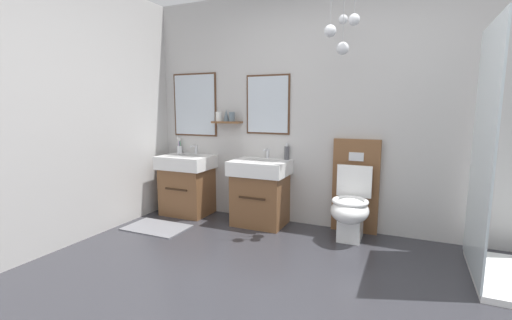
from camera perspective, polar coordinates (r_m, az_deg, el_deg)
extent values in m
cube|color=#2D2D33|center=(2.54, 4.57, -24.29)|extent=(5.98, 4.94, 0.10)
cube|color=#B7B5B2|center=(3.89, 13.83, 7.87)|extent=(4.78, 0.12, 2.59)
cube|color=#4C301E|center=(4.53, -9.95, 8.86)|extent=(0.62, 0.02, 0.78)
cube|color=silver|center=(4.52, -10.03, 8.86)|extent=(0.58, 0.01, 0.74)
cube|color=#4C301E|center=(4.06, 1.95, 9.03)|extent=(0.53, 0.02, 0.68)
cube|color=silver|center=(4.05, 1.89, 9.03)|extent=(0.49, 0.01, 0.64)
cube|color=brown|center=(4.21, -4.78, 6.17)|extent=(0.36, 0.14, 0.02)
cylinder|color=white|center=(4.25, -6.11, 7.09)|extent=(0.07, 0.07, 0.11)
cone|color=slate|center=(4.22, -4.88, 7.29)|extent=(0.07, 0.07, 0.14)
cylinder|color=slate|center=(4.16, -3.97, 7.08)|extent=(0.07, 0.07, 0.11)
sphere|color=silver|center=(3.72, 14.07, 21.40)|extent=(0.09, 0.09, 0.09)
cylinder|color=gray|center=(3.62, 14.20, 23.26)|extent=(0.01, 0.01, 0.66)
sphere|color=silver|center=(3.54, 13.97, 17.29)|extent=(0.12, 0.12, 0.12)
sphere|color=silver|center=(3.50, 15.75, 21.22)|extent=(0.10, 0.10, 0.10)
sphere|color=silver|center=(3.42, 12.03, 19.94)|extent=(0.11, 0.11, 0.11)
cube|color=#B7B5B2|center=(3.64, -32.58, 6.75)|extent=(0.12, 3.74, 2.59)
cube|color=slate|center=(4.09, -15.93, -10.57)|extent=(0.68, 0.44, 0.01)
cube|color=brown|center=(4.48, -11.10, -4.97)|extent=(0.57, 0.46, 0.58)
cube|color=#342214|center=(4.27, -12.95, -4.72)|extent=(0.31, 0.01, 0.02)
cube|color=white|center=(4.40, -11.24, -0.30)|extent=(0.63, 0.51, 0.16)
cube|color=silver|center=(4.37, -11.49, 0.47)|extent=(0.39, 0.28, 0.03)
cylinder|color=silver|center=(4.55, -9.80, 1.73)|extent=(0.03, 0.03, 0.11)
cylinder|color=silver|center=(4.50, -10.20, 2.25)|extent=(0.02, 0.11, 0.02)
cube|color=brown|center=(4.00, 0.74, -6.44)|extent=(0.57, 0.46, 0.58)
cube|color=#342214|center=(3.77, -0.69, -6.27)|extent=(0.31, 0.01, 0.02)
cube|color=white|center=(3.92, 0.75, -1.22)|extent=(0.63, 0.51, 0.16)
cube|color=silver|center=(3.88, 0.57, -0.36)|extent=(0.39, 0.28, 0.03)
cylinder|color=silver|center=(4.09, 1.89, 1.08)|extent=(0.03, 0.03, 0.11)
cylinder|color=silver|center=(4.03, 1.60, 1.66)|extent=(0.02, 0.11, 0.02)
cube|color=brown|center=(3.87, 15.98, -4.07)|extent=(0.48, 0.10, 1.00)
cube|color=silver|center=(3.77, 16.07, 0.52)|extent=(0.15, 0.01, 0.09)
cube|color=white|center=(3.71, 15.18, -9.90)|extent=(0.22, 0.30, 0.34)
ellipsoid|color=white|center=(3.59, 15.07, -8.01)|extent=(0.37, 0.46, 0.24)
torus|color=white|center=(3.56, 15.13, -6.55)|extent=(0.35, 0.35, 0.04)
cube|color=white|center=(3.74, 15.76, -3.34)|extent=(0.35, 0.03, 0.33)
cylinder|color=silver|center=(4.67, -12.40, 1.72)|extent=(0.07, 0.07, 0.09)
cylinder|color=#33B266|center=(4.66, -12.30, 2.37)|extent=(0.03, 0.02, 0.16)
cube|color=white|center=(4.66, -12.37, 3.36)|extent=(0.01, 0.02, 0.03)
cylinder|color=#33B266|center=(4.67, -12.31, 2.37)|extent=(0.01, 0.03, 0.16)
cube|color=white|center=(4.66, -12.41, 3.34)|extent=(0.01, 0.02, 0.03)
cylinder|color=white|center=(4.67, -12.57, 2.45)|extent=(0.04, 0.02, 0.17)
cube|color=white|center=(4.67, -12.69, 3.51)|extent=(0.02, 0.02, 0.03)
cylinder|color=purple|center=(4.65, -12.47, 2.29)|extent=(0.03, 0.02, 0.15)
cube|color=white|center=(4.63, -12.45, 3.20)|extent=(0.02, 0.02, 0.03)
cylinder|color=#4C4C51|center=(3.98, 5.04, 1.15)|extent=(0.06, 0.06, 0.15)
cylinder|color=silver|center=(3.97, 5.06, 2.49)|extent=(0.02, 0.02, 0.04)
cube|color=silver|center=(3.15, 33.06, 1.26)|extent=(0.02, 0.90, 1.90)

